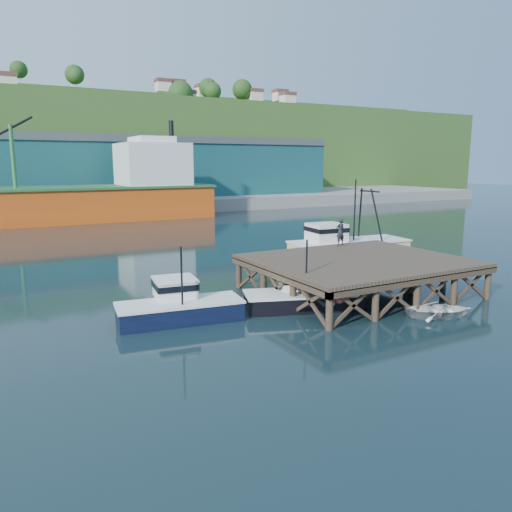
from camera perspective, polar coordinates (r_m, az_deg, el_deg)
ground at (r=27.92m, az=2.80°, el=-5.62°), size 300.00×300.00×0.00m
wharf at (r=30.50m, az=11.85°, el=-0.68°), size 12.00×10.00×2.62m
far_quay at (r=94.09m, az=-20.33°, el=5.83°), size 160.00×40.00×2.00m
warehouse_mid at (r=88.91m, az=-20.06°, el=9.16°), size 28.00×16.00×9.00m
warehouse_right at (r=98.26m, az=-2.28°, el=9.86°), size 30.00×16.00×9.00m
cargo_ship at (r=71.14m, az=-24.45°, el=6.07°), size 55.50×10.00×13.75m
hillside at (r=123.62m, az=-22.84°, el=11.30°), size 220.00×50.00×22.00m
boat_navy at (r=25.46m, az=-8.83°, el=-5.52°), size 6.45×3.80×3.88m
boat_black at (r=27.42m, az=5.26°, el=-4.40°), size 6.70×5.55×3.88m
trawler at (r=40.65m, az=10.38°, el=1.30°), size 10.02×4.50×6.50m
dinghy at (r=27.39m, az=20.26°, el=-5.84°), size 4.11×3.65×0.70m
dockworker at (r=35.10m, az=9.60°, el=2.73°), size 0.71×0.48×1.90m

